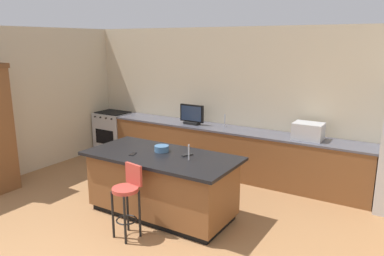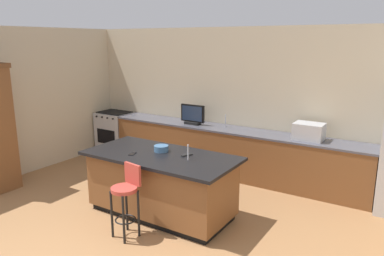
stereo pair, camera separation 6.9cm
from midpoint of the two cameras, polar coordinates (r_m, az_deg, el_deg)
wall_back at (r=7.18m, az=7.32°, el=4.14°), size 7.39×0.12×2.78m
wall_left at (r=7.79m, az=-24.39°, el=3.77°), size 0.12×4.77×2.78m
counter_back at (r=7.08m, az=5.42°, el=-3.68°), size 5.12×0.62×0.91m
kitchen_island at (r=5.50m, az=-5.04°, el=-8.60°), size 2.25×1.09×0.93m
range_oven at (r=8.73m, az=-12.19°, el=-0.59°), size 0.76×0.63×0.93m
microwave at (r=6.44m, az=17.21°, el=-0.46°), size 0.48×0.36×0.28m
tv_monitor at (r=7.26m, az=-0.30°, el=1.98°), size 0.51×0.16×0.39m
sink_faucet_back at (r=7.09m, az=4.81°, el=1.16°), size 0.02×0.02×0.24m
sink_faucet_island at (r=5.06m, az=-0.89°, el=-3.78°), size 0.02×0.02×0.22m
bar_stool_center at (r=4.92m, az=-10.32°, el=-10.11°), size 0.34×0.36×0.97m
fruit_bowl at (r=5.49m, az=-5.07°, el=-3.18°), size 0.21×0.21×0.09m
cell_phone at (r=5.42m, az=-9.47°, el=-3.98°), size 0.11×0.16×0.01m
tv_remote at (r=5.28m, az=-1.08°, el=-4.19°), size 0.12×0.17×0.02m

